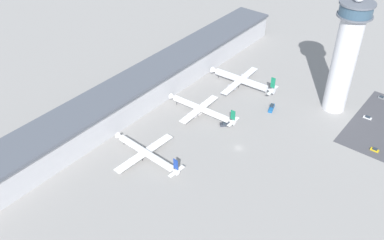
{
  "coord_description": "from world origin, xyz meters",
  "views": [
    {
      "loc": [
        -149.92,
        -87.66,
        145.6
      ],
      "look_at": [
        -5.7,
        26.69,
        9.3
      ],
      "focal_mm": 40.0,
      "sensor_mm": 36.0,
      "label": 1
    }
  ],
  "objects_px": {
    "control_tower": "(345,55)",
    "service_truck_fuel": "(197,113)",
    "service_truck_catering": "(225,124)",
    "airplane_gate_charlie": "(241,80)",
    "airplane_gate_bravo": "(201,109)",
    "airplane_gate_alpha": "(146,153)",
    "service_truck_baggage": "(272,108)",
    "car_silver_sedan": "(382,98)",
    "car_blue_compact": "(368,118)",
    "car_black_suv": "(375,150)"
  },
  "relations": [
    {
      "from": "car_silver_sedan",
      "to": "service_truck_catering",
      "type": "bearing_deg",
      "value": 144.14
    },
    {
      "from": "service_truck_fuel",
      "to": "car_silver_sedan",
      "type": "bearing_deg",
      "value": -43.03
    },
    {
      "from": "car_blue_compact",
      "to": "control_tower",
      "type": "bearing_deg",
      "value": 95.73
    },
    {
      "from": "airplane_gate_charlie",
      "to": "car_blue_compact",
      "type": "height_order",
      "value": "airplane_gate_charlie"
    },
    {
      "from": "control_tower",
      "to": "service_truck_fuel",
      "type": "xyz_separation_m",
      "value": [
        -55.94,
        58.98,
        -34.48
      ]
    },
    {
      "from": "service_truck_baggage",
      "to": "car_black_suv",
      "type": "distance_m",
      "value": 61.24
    },
    {
      "from": "service_truck_catering",
      "to": "car_silver_sedan",
      "type": "bearing_deg",
      "value": -35.86
    },
    {
      "from": "car_silver_sedan",
      "to": "control_tower",
      "type": "bearing_deg",
      "value": 145.31
    },
    {
      "from": "airplane_gate_charlie",
      "to": "service_truck_catering",
      "type": "relative_size",
      "value": 7.68
    },
    {
      "from": "airplane_gate_bravo",
      "to": "service_truck_baggage",
      "type": "bearing_deg",
      "value": -43.48
    },
    {
      "from": "car_blue_compact",
      "to": "service_truck_fuel",
      "type": "bearing_deg",
      "value": 126.23
    },
    {
      "from": "airplane_gate_charlie",
      "to": "service_truck_fuel",
      "type": "distance_m",
      "value": 42.41
    },
    {
      "from": "control_tower",
      "to": "service_truck_baggage",
      "type": "bearing_deg",
      "value": 131.11
    },
    {
      "from": "airplane_gate_bravo",
      "to": "airplane_gate_charlie",
      "type": "relative_size",
      "value": 0.99
    },
    {
      "from": "car_black_suv",
      "to": "service_truck_baggage",
      "type": "bearing_deg",
      "value": 90.33
    },
    {
      "from": "control_tower",
      "to": "service_truck_catering",
      "type": "bearing_deg",
      "value": 143.55
    },
    {
      "from": "service_truck_catering",
      "to": "service_truck_fuel",
      "type": "bearing_deg",
      "value": 94.1
    },
    {
      "from": "service_truck_catering",
      "to": "service_truck_baggage",
      "type": "height_order",
      "value": "service_truck_baggage"
    },
    {
      "from": "car_black_suv",
      "to": "control_tower",
      "type": "bearing_deg",
      "value": 54.4
    },
    {
      "from": "airplane_gate_charlie",
      "to": "car_black_suv",
      "type": "distance_m",
      "value": 90.24
    },
    {
      "from": "control_tower",
      "to": "airplane_gate_alpha",
      "type": "bearing_deg",
      "value": 151.42
    },
    {
      "from": "service_truck_catering",
      "to": "service_truck_fuel",
      "type": "height_order",
      "value": "service_truck_catering"
    },
    {
      "from": "car_blue_compact",
      "to": "airplane_gate_bravo",
      "type": "bearing_deg",
      "value": 126.5
    },
    {
      "from": "airplane_gate_alpha",
      "to": "car_silver_sedan",
      "type": "xyz_separation_m",
      "value": [
        130.42,
        -75.16,
        -3.21
      ]
    },
    {
      "from": "service_truck_catering",
      "to": "car_silver_sedan",
      "type": "relative_size",
      "value": 1.47
    },
    {
      "from": "airplane_gate_bravo",
      "to": "airplane_gate_charlie",
      "type": "distance_m",
      "value": 41.33
    },
    {
      "from": "service_truck_catering",
      "to": "service_truck_fuel",
      "type": "xyz_separation_m",
      "value": [
        -1.34,
        18.65,
        -0.08
      ]
    },
    {
      "from": "control_tower",
      "to": "car_silver_sedan",
      "type": "bearing_deg",
      "value": -34.69
    },
    {
      "from": "car_silver_sedan",
      "to": "car_blue_compact",
      "type": "xyz_separation_m",
      "value": [
        -25.96,
        -0.76,
        -0.04
      ]
    },
    {
      "from": "airplane_gate_charlie",
      "to": "service_truck_baggage",
      "type": "height_order",
      "value": "airplane_gate_charlie"
    },
    {
      "from": "airplane_gate_charlie",
      "to": "car_silver_sedan",
      "type": "height_order",
      "value": "airplane_gate_charlie"
    },
    {
      "from": "control_tower",
      "to": "airplane_gate_charlie",
      "type": "xyz_separation_m",
      "value": [
        -13.77,
        56.17,
        -30.9
      ]
    },
    {
      "from": "car_silver_sedan",
      "to": "service_truck_baggage",
      "type": "bearing_deg",
      "value": 137.92
    },
    {
      "from": "car_silver_sedan",
      "to": "airplane_gate_charlie",
      "type": "bearing_deg",
      "value": 118.93
    },
    {
      "from": "service_truck_catering",
      "to": "service_truck_fuel",
      "type": "distance_m",
      "value": 18.7
    },
    {
      "from": "airplane_gate_bravo",
      "to": "service_truck_catering",
      "type": "xyz_separation_m",
      "value": [
        0.49,
        -16.72,
        -3.52
      ]
    },
    {
      "from": "airplane_gate_alpha",
      "to": "airplane_gate_charlie",
      "type": "relative_size",
      "value": 0.96
    },
    {
      "from": "airplane_gate_bravo",
      "to": "service_truck_baggage",
      "type": "height_order",
      "value": "airplane_gate_bravo"
    },
    {
      "from": "airplane_gate_alpha",
      "to": "car_blue_compact",
      "type": "relative_size",
      "value": 9.12
    },
    {
      "from": "control_tower",
      "to": "service_truck_fuel",
      "type": "relative_size",
      "value": 9.82
    },
    {
      "from": "airplane_gate_charlie",
      "to": "service_truck_fuel",
      "type": "bearing_deg",
      "value": 176.19
    },
    {
      "from": "airplane_gate_bravo",
      "to": "car_black_suv",
      "type": "height_order",
      "value": "airplane_gate_bravo"
    },
    {
      "from": "car_black_suv",
      "to": "car_silver_sedan",
      "type": "xyz_separation_m",
      "value": [
        51.91,
        14.05,
        -0.03
      ]
    },
    {
      "from": "service_truck_catering",
      "to": "airplane_gate_alpha",
      "type": "bearing_deg",
      "value": 162.08
    },
    {
      "from": "airplane_gate_bravo",
      "to": "service_truck_baggage",
      "type": "relative_size",
      "value": 5.35
    },
    {
      "from": "control_tower",
      "to": "airplane_gate_alpha",
      "type": "relative_size",
      "value": 1.6
    },
    {
      "from": "service_truck_catering",
      "to": "car_black_suv",
      "type": "distance_m",
      "value": 79.87
    },
    {
      "from": "airplane_gate_charlie",
      "to": "control_tower",
      "type": "bearing_deg",
      "value": -76.23
    },
    {
      "from": "car_black_suv",
      "to": "car_silver_sedan",
      "type": "relative_size",
      "value": 1.07
    },
    {
      "from": "airplane_gate_bravo",
      "to": "airplane_gate_charlie",
      "type": "height_order",
      "value": "airplane_gate_charlie"
    }
  ]
}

